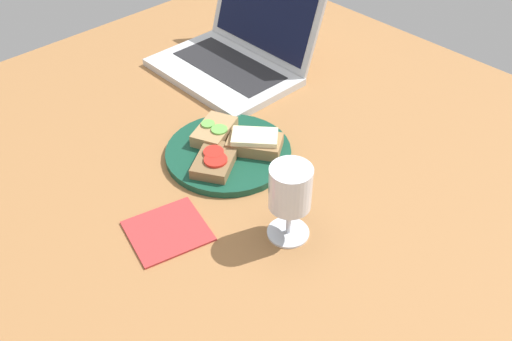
% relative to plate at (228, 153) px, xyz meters
% --- Properties ---
extents(wooden_table, '(1.40, 1.40, 0.03)m').
position_rel_plate_xyz_m(wooden_table, '(0.04, -0.01, -0.02)').
color(wooden_table, '#9E6B3D').
rests_on(wooden_table, ground).
extents(plate, '(0.24, 0.24, 0.01)m').
position_rel_plate_xyz_m(plate, '(0.00, 0.00, 0.00)').
color(plate, '#144733').
rests_on(plate, wooden_table).
extents(sandwich_with_cucumber, '(0.09, 0.11, 0.03)m').
position_rel_plate_xyz_m(sandwich_with_cucumber, '(-0.05, 0.01, 0.02)').
color(sandwich_with_cucumber, '#A88456').
rests_on(sandwich_with_cucumber, plate).
extents(sandwich_with_tomato, '(0.11, 0.12, 0.03)m').
position_rel_plate_xyz_m(sandwich_with_tomato, '(0.02, -0.05, 0.02)').
color(sandwich_with_tomato, brown).
rests_on(sandwich_with_tomato, plate).
extents(sandwich_with_cheese, '(0.12, 0.11, 0.03)m').
position_rel_plate_xyz_m(sandwich_with_cheese, '(0.03, 0.04, 0.02)').
color(sandwich_with_cheese, '#937047').
rests_on(sandwich_with_cheese, plate).
extents(wine_glass, '(0.07, 0.07, 0.14)m').
position_rel_plate_xyz_m(wine_glass, '(0.22, -0.06, 0.09)').
color(wine_glass, white).
rests_on(wine_glass, wooden_table).
extents(laptop, '(0.33, 0.29, 0.23)m').
position_rel_plate_xyz_m(laptop, '(-0.24, 0.24, 0.04)').
color(laptop, silver).
rests_on(laptop, wooden_table).
extents(napkin, '(0.14, 0.15, 0.00)m').
position_rel_plate_xyz_m(napkin, '(0.08, -0.21, -0.01)').
color(napkin, '#B23333').
rests_on(napkin, wooden_table).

